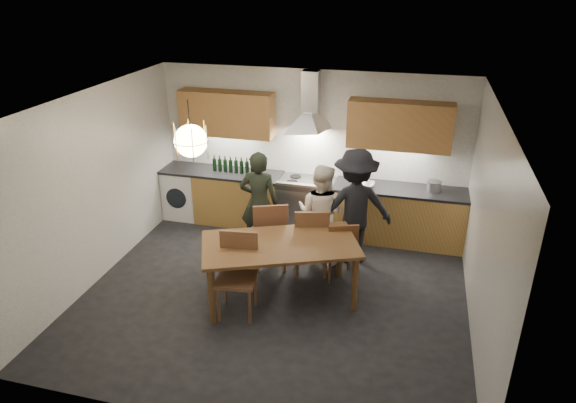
% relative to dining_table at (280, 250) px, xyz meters
% --- Properties ---
extents(ground, '(5.00, 5.00, 0.00)m').
position_rel_dining_table_xyz_m(ground, '(-0.10, 0.07, -0.73)').
color(ground, black).
rests_on(ground, ground).
extents(room_shell, '(5.02, 4.52, 2.61)m').
position_rel_dining_table_xyz_m(room_shell, '(-0.10, 0.07, 0.98)').
color(room_shell, white).
rests_on(room_shell, ground).
extents(counter_run, '(5.00, 0.62, 0.90)m').
position_rel_dining_table_xyz_m(counter_run, '(-0.07, 2.02, -0.28)').
color(counter_run, tan).
rests_on(counter_run, ground).
extents(range_stove, '(0.90, 0.60, 0.92)m').
position_rel_dining_table_xyz_m(range_stove, '(-0.10, 2.01, -0.29)').
color(range_stove, silver).
rests_on(range_stove, ground).
extents(wall_fixtures, '(4.30, 0.54, 1.10)m').
position_rel_dining_table_xyz_m(wall_fixtures, '(-0.10, 2.13, 1.14)').
color(wall_fixtures, '#C0884A').
rests_on(wall_fixtures, ground).
extents(pendant_lamp, '(0.43, 0.43, 0.70)m').
position_rel_dining_table_xyz_m(pendant_lamp, '(-1.10, -0.03, 1.37)').
color(pendant_lamp, black).
rests_on(pendant_lamp, ground).
extents(dining_table, '(2.18, 1.66, 0.83)m').
position_rel_dining_table_xyz_m(dining_table, '(0.00, 0.00, 0.00)').
color(dining_table, brown).
rests_on(dining_table, ground).
extents(chair_back_left, '(0.63, 0.63, 1.07)m').
position_rel_dining_table_xyz_m(chair_back_left, '(-0.33, 0.67, -0.12)').
color(chair_back_left, brown).
rests_on(chair_back_left, ground).
extents(chair_back_mid, '(0.57, 0.57, 1.04)m').
position_rel_dining_table_xyz_m(chair_back_mid, '(0.27, 0.66, -0.13)').
color(chair_back_mid, brown).
rests_on(chair_back_mid, ground).
extents(chair_back_right, '(0.52, 0.52, 0.90)m').
position_rel_dining_table_xyz_m(chair_back_right, '(0.70, 0.64, -0.21)').
color(chair_back_right, brown).
rests_on(chair_back_right, ground).
extents(chair_front, '(0.54, 0.54, 1.06)m').
position_rel_dining_table_xyz_m(chair_front, '(-0.44, -0.36, -0.12)').
color(chair_front, brown).
rests_on(chair_front, ground).
extents(person_left, '(0.62, 0.43, 1.60)m').
position_rel_dining_table_xyz_m(person_left, '(-0.64, 1.17, 0.07)').
color(person_left, black).
rests_on(person_left, ground).
extents(person_mid, '(0.82, 0.70, 1.49)m').
position_rel_dining_table_xyz_m(person_mid, '(0.30, 1.16, 0.02)').
color(person_mid, white).
rests_on(person_mid, ground).
extents(person_right, '(1.27, 0.97, 1.73)m').
position_rel_dining_table_xyz_m(person_right, '(0.78, 1.25, 0.13)').
color(person_right, black).
rests_on(person_right, ground).
extents(mixing_bowl, '(0.30, 0.30, 0.07)m').
position_rel_dining_table_xyz_m(mixing_bowl, '(0.85, 1.95, 0.20)').
color(mixing_bowl, silver).
rests_on(mixing_bowl, counter_run).
extents(stock_pot, '(0.23, 0.23, 0.15)m').
position_rel_dining_table_xyz_m(stock_pot, '(1.87, 2.04, 0.24)').
color(stock_pot, '#A8A7AB').
rests_on(stock_pot, counter_run).
extents(wine_bottles, '(0.83, 0.06, 0.27)m').
position_rel_dining_table_xyz_m(wine_bottles, '(-1.31, 2.02, 0.30)').
color(wine_bottles, black).
rests_on(wine_bottles, counter_run).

